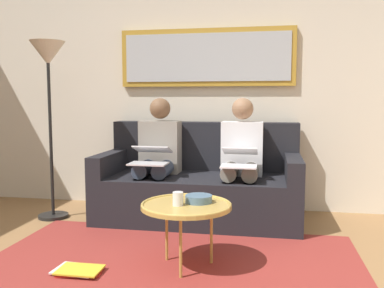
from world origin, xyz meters
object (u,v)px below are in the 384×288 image
Objects in this scene: framed_mirror at (206,57)px; person_right at (158,154)px; laptop_white at (240,157)px; coffee_table at (186,206)px; bowl at (199,199)px; magazine_stack at (79,270)px; couch at (200,185)px; cup at (178,199)px; standing_lamp at (48,73)px; laptop_silver at (151,155)px; person_left at (241,156)px.

framed_mirror is 1.12m from person_right.
person_right is at bearing -16.57° from laptop_white.
coffee_table is 3.32× the size of bowl.
couch is at bearing -111.23° from magazine_stack.
cup is at bearing 110.97° from person_right.
coffee_table is at bearing 147.45° from standing_lamp.
laptop_white reaches higher than laptop_silver.
person_right is (0.39, 0.07, 0.30)m from couch.
laptop_silver is at bearing 90.00° from person_right.
cup is at bearing 40.89° from coffee_table.
person_right is (0.79, 0.00, 0.00)m from person_left.
person_left is 3.07× the size of laptop_white.
bowl is 0.16× the size of person_left.
laptop_silver is (0.50, -0.91, 0.21)m from coffee_table.
coffee_table is 6.72× the size of cup.
laptop_white is 0.79m from laptop_silver.
person_left is at bearing -124.81° from magazine_stack.
laptop_silver is at bearing 60.41° from framed_mirror.
cup is (-0.06, 1.65, -1.07)m from framed_mirror.
magazine_stack is (0.62, 0.18, -0.46)m from cup.
couch is 5.16× the size of laptop_silver.
person_right is 3.46× the size of magazine_stack.
framed_mirror reaches higher than person_left.
bowl is 1.24m from person_right.
couch is 1.04× the size of framed_mirror.
framed_mirror is 1.12m from person_left.
person_left reaches higher than couch.
laptop_white is at bearing -104.13° from bowl.
person_left reaches higher than bowl.
framed_mirror is at bearing -86.14° from coffee_table.
coffee_table is at bearing 93.86° from framed_mirror.
person_right is at bearing -96.86° from magazine_stack.
framed_mirror is 1.56× the size of person_right.
magazine_stack is (0.96, 1.37, -0.59)m from person_left.
standing_lamp reaches higher than couch.
laptop_white is at bearing -129.99° from magazine_stack.
person_left is (-0.29, -1.15, 0.19)m from coffee_table.
laptop_white is at bearing -179.75° from laptop_silver.
cup is (-0.06, 1.26, 0.16)m from couch.
laptop_silver is (0.58, -0.85, 0.17)m from bowl.
framed_mirror is at bearing -130.83° from person_right.
person_right reaches higher than cup.
coffee_table is at bearing 72.58° from laptop_white.
laptop_silver is at bearing 37.82° from couch.
standing_lamp is at bearing -2.30° from laptop_silver.
magazine_stack is at bearing 18.60° from coffee_table.
laptop_white is (-0.39, 0.69, -0.92)m from framed_mirror.
person_right is (0.39, 0.46, -0.94)m from framed_mirror.
coffee_table is (-0.11, 1.61, -1.13)m from framed_mirror.
standing_lamp is (0.98, 0.20, 0.76)m from person_right.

